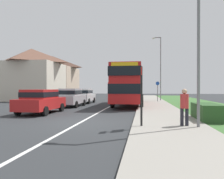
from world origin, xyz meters
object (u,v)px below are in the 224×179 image
parked_car_red (41,100)px  parked_car_silver (71,97)px  street_lamp_near (196,31)px  pedestrian_at_stop (184,105)px  street_lamp_mid (160,65)px  parked_car_white (84,95)px  cycle_route_sign (158,91)px  double_decker_bus (129,84)px  bus_stop_sign (141,92)px

parked_car_red → parked_car_silver: bearing=87.5°
parked_car_red → street_lamp_near: bearing=-26.9°
pedestrian_at_stop → street_lamp_mid: 20.09m
street_lamp_mid → parked_car_white: bearing=-149.8°
pedestrian_at_stop → street_lamp_mid: street_lamp_mid is taller
parked_car_red → parked_car_silver: size_ratio=1.06×
street_lamp_mid → cycle_route_sign: bearing=-100.8°
double_decker_bus → parked_car_red: (-5.43, -8.03, -1.25)m
parked_car_silver → street_lamp_mid: bearing=48.6°
parked_car_red → bus_stop_sign: bus_stop_sign is taller
double_decker_bus → street_lamp_mid: bearing=64.2°
parked_car_white → street_lamp_mid: 11.00m
street_lamp_mid → bus_stop_sign: bearing=-96.4°
street_lamp_mid → pedestrian_at_stop: bearing=-91.4°
street_lamp_mid → street_lamp_near: bearing=-90.2°
double_decker_bus → street_lamp_near: (3.49, -12.56, 1.89)m
double_decker_bus → street_lamp_mid: 8.61m
double_decker_bus → street_lamp_mid: (3.57, 7.38, 2.63)m
parked_car_white → street_lamp_near: 17.47m
double_decker_bus → street_lamp_near: size_ratio=1.64×
cycle_route_sign → bus_stop_sign: bearing=-95.9°
parked_car_silver → street_lamp_near: size_ratio=0.58×
pedestrian_at_stop → street_lamp_near: 3.09m
parked_car_red → pedestrian_at_stop: pedestrian_at_stop is taller
pedestrian_at_stop → parked_car_white: bearing=120.1°
parked_car_red → parked_car_white: size_ratio=1.05×
pedestrian_at_stop → bus_stop_sign: 1.89m
double_decker_bus → parked_car_white: (-5.33, 2.20, -1.24)m
cycle_route_sign → street_lamp_near: size_ratio=0.36×
double_decker_bus → street_lamp_mid: size_ratio=1.36×
parked_car_white → pedestrian_at_stop: bearing=-59.9°
parked_car_red → street_lamp_near: (8.92, -4.52, 3.15)m
bus_stop_sign → street_lamp_near: bearing=1.5°
cycle_route_sign → street_lamp_near: street_lamp_near is taller
parked_car_white → cycle_route_sign: size_ratio=1.63×
double_decker_bus → bus_stop_sign: 12.70m
parked_car_white → pedestrian_at_stop: size_ratio=2.46×
parked_car_red → parked_car_white: 10.23m
cycle_route_sign → street_lamp_mid: size_ratio=0.30×
parked_car_white → street_lamp_mid: street_lamp_mid is taller
cycle_route_sign → street_lamp_mid: 4.12m
pedestrian_at_stop → cycle_route_sign: bearing=89.9°
double_decker_bus → bus_stop_sign: size_ratio=4.40×
parked_car_red → street_lamp_mid: 18.26m
street_lamp_mid → double_decker_bus: bearing=-115.8°
parked_car_red → double_decker_bus: bearing=55.9°
bus_stop_sign → street_lamp_mid: 20.37m
bus_stop_sign → parked_car_white: bearing=114.1°
parked_car_silver → parked_car_red: bearing=-92.5°
parked_car_white → street_lamp_mid: size_ratio=0.49×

